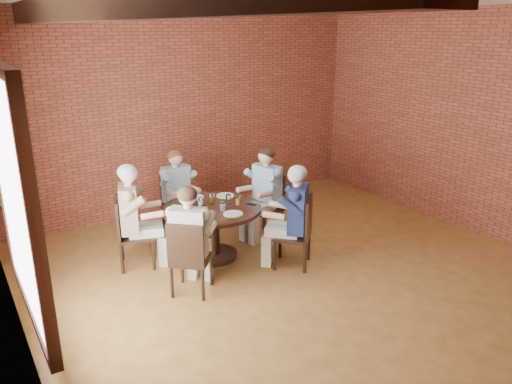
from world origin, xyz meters
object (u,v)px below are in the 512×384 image
chair_a (268,203)px  chair_e (300,230)px  chair_b (176,201)px  diner_e (293,217)px  diner_b (178,193)px  chair_d (189,256)px  diner_c (135,216)px  smartphone (252,204)px  diner_d (190,240)px  chair_c (128,230)px  dining_table (212,222)px  diner_a (264,193)px

chair_a → chair_e: (-0.26, -1.13, 0.00)m
chair_b → diner_e: (0.83, -1.93, 0.20)m
diner_b → chair_d: 1.97m
chair_b → diner_e: size_ratio=0.66×
diner_c → chair_d: diner_c is taller
diner_e → chair_b: bearing=-111.4°
chair_a → smartphone: size_ratio=6.35×
diner_b → diner_e: bearing=-67.9°
diner_d → chair_c: bearing=-26.5°
dining_table → smartphone: (0.52, -0.19, 0.23)m
dining_table → diner_c: diner_c is taller
diner_c → chair_a: bearing=-73.2°
diner_a → diner_d: 1.95m
dining_table → chair_c: bearing=161.7°
diner_a → chair_c: bearing=-106.5°
chair_b → diner_a: bearing=-41.9°
diner_a → diner_d: diner_a is taller
chair_c → smartphone: chair_c is taller
diner_c → smartphone: diner_c is taller
chair_c → smartphone: 1.70m
chair_c → chair_e: (1.93, -1.22, -0.00)m
chair_c → diner_e: diner_e is taller
diner_a → chair_b: 1.40m
diner_a → diner_e: 1.07m
chair_b → diner_d: bearing=-110.6°
chair_c → diner_e: 2.20m
chair_c → chair_e: chair_c is taller
dining_table → chair_c: chair_c is taller
chair_d → diner_b: bearing=-67.9°
diner_e → chair_c: bearing=-76.5°
chair_d → smartphone: (1.25, 0.59, 0.24)m
dining_table → chair_a: (1.11, 0.27, -0.01)m
chair_a → chair_d: bearing=-73.7°
chair_b → chair_c: chair_c is taller
dining_table → chair_b: chair_b is taller
dining_table → diner_b: (-0.04, 1.05, 0.13)m
diner_b → chair_a: bearing=-36.2°
diner_a → chair_c: diner_a is taller
chair_a → diner_d: bearing=-74.5°
chair_c → diner_c: size_ratio=0.69×
dining_table → chair_e: bearing=-45.2°
chair_b → diner_b: (0.00, -0.08, 0.16)m
chair_d → chair_e: 1.59m
smartphone → diner_d: bearing=-176.5°
diner_b → diner_e: (0.83, -1.85, 0.04)m
dining_table → diner_c: 1.05m
diner_b → diner_d: diner_d is taller
dining_table → diner_e: (0.79, -0.80, 0.18)m
dining_table → chair_b: bearing=92.1°
chair_d → diner_d: 0.19m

